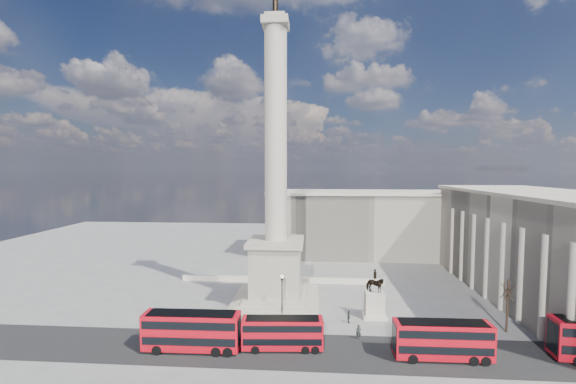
% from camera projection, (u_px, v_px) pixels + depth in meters
% --- Properties ---
extents(ground, '(180.00, 180.00, 0.00)m').
position_uv_depth(ground, '(273.00, 316.00, 53.75)').
color(ground, gray).
rests_on(ground, ground).
extents(asphalt_road, '(120.00, 9.00, 0.01)m').
position_uv_depth(asphalt_road, '(304.00, 351.00, 43.45)').
color(asphalt_road, '#262626').
rests_on(asphalt_road, ground).
extents(nelsons_column, '(14.00, 14.00, 49.85)m').
position_uv_depth(nelsons_column, '(276.00, 227.00, 57.87)').
color(nelsons_column, '#AAA18D').
rests_on(nelsons_column, ground).
extents(balustrade_wall, '(40.00, 0.60, 1.10)m').
position_uv_depth(balustrade_wall, '(282.00, 280.00, 69.64)').
color(balustrade_wall, beige).
rests_on(balustrade_wall, ground).
extents(building_east, '(19.00, 46.00, 18.60)m').
position_uv_depth(building_east, '(542.00, 246.00, 60.02)').
color(building_east, beige).
rests_on(building_east, ground).
extents(building_northeast, '(51.00, 17.00, 16.60)m').
position_uv_depth(building_northeast, '(366.00, 223.00, 91.65)').
color(building_northeast, beige).
rests_on(building_northeast, ground).
extents(red_bus_a, '(11.88, 2.96, 4.80)m').
position_uv_depth(red_bus_a, '(192.00, 331.00, 43.38)').
color(red_bus_a, red).
rests_on(red_bus_a, ground).
extents(red_bus_b, '(10.09, 2.93, 4.04)m').
position_uv_depth(red_bus_b, '(283.00, 333.00, 43.67)').
color(red_bus_b, red).
rests_on(red_bus_b, ground).
extents(red_bus_c, '(11.18, 2.76, 4.52)m').
position_uv_depth(red_bus_c, '(443.00, 340.00, 41.41)').
color(red_bus_c, red).
rests_on(red_bus_c, ground).
extents(victorian_lamp, '(0.58, 0.58, 6.79)m').
position_uv_depth(victorian_lamp, '(282.00, 293.00, 52.28)').
color(victorian_lamp, black).
rests_on(victorian_lamp, ground).
extents(equestrian_statue, '(3.51, 2.63, 7.43)m').
position_uv_depth(equestrian_statue, '(375.00, 301.00, 53.10)').
color(equestrian_statue, beige).
rests_on(equestrian_statue, ground).
extents(bare_tree_near, '(1.76, 1.76, 7.68)m').
position_uv_depth(bare_tree_near, '(508.00, 289.00, 48.05)').
color(bare_tree_near, '#332319').
rests_on(bare_tree_near, ground).
extents(bare_tree_mid, '(1.66, 1.66, 6.30)m').
position_uv_depth(bare_tree_mid, '(517.00, 279.00, 56.15)').
color(bare_tree_mid, '#332319').
rests_on(bare_tree_mid, ground).
extents(bare_tree_far, '(1.67, 1.67, 6.84)m').
position_uv_depth(bare_tree_far, '(522.00, 271.00, 58.82)').
color(bare_tree_far, '#332319').
rests_on(bare_tree_far, ground).
extents(pedestrian_walking, '(0.75, 0.54, 1.92)m').
position_uv_depth(pedestrian_walking, '(359.00, 332.00, 46.39)').
color(pedestrian_walking, '#222822').
rests_on(pedestrian_walking, ground).
extents(pedestrian_standing, '(1.08, 0.96, 1.86)m').
position_uv_depth(pedestrian_standing, '(494.00, 337.00, 45.22)').
color(pedestrian_standing, '#222822').
rests_on(pedestrian_standing, ground).
extents(pedestrian_crossing, '(0.59, 1.12, 1.83)m').
position_uv_depth(pedestrian_crossing, '(349.00, 317.00, 51.29)').
color(pedestrian_crossing, '#222822').
rests_on(pedestrian_crossing, ground).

